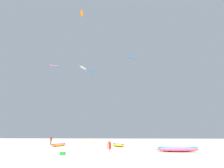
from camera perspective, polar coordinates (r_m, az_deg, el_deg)
name	(u,v)px	position (r m, az deg, el deg)	size (l,w,h in m)	color
ground_plane	(98,168)	(14.73, -4.16, -23.07)	(120.00, 120.00, 0.00)	beige
person_foreground	(109,147)	(20.02, -0.79, -17.93)	(0.36, 0.51, 1.60)	silver
person_midground	(51,140)	(40.22, -17.30, -15.21)	(0.37, 0.54, 1.64)	#2D2D33
kite_grounded_near	(178,149)	(26.63, 18.55, -17.58)	(5.24, 1.56, 0.68)	#E5598C
kite_grounded_mid	(59,145)	(36.52, -15.22, -16.71)	(2.35, 3.99, 0.48)	orange
kite_grounded_far	(118,145)	(34.54, 1.83, -17.33)	(2.97, 4.21, 0.51)	yellow
cooler_box	(63,154)	(22.70, -14.18, -19.01)	(0.56, 0.36, 0.32)	green
kite_aloft_0	(131,58)	(51.52, 5.63, 7.64)	(2.75, 3.07, 0.81)	blue
kite_aloft_1	(83,68)	(60.64, -8.40, 4.70)	(2.08, 3.90, 0.56)	white
kite_aloft_2	(53,66)	(55.22, -16.67, 5.12)	(2.38, 1.53, 0.49)	purple
kite_aloft_3	(82,13)	(46.31, -8.83, 19.65)	(1.26, 2.67, 0.43)	orange
kite_aloft_4	(91,71)	(41.77, -6.00, 3.72)	(1.16, 2.90, 0.59)	blue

